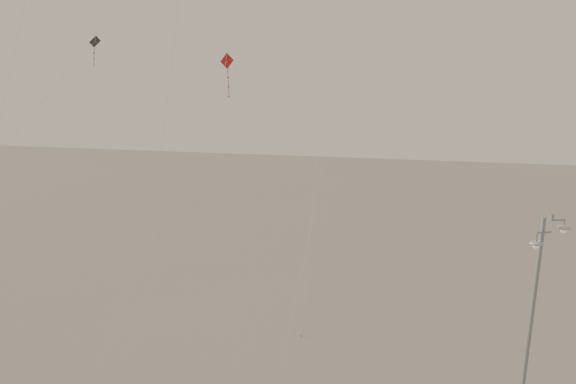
# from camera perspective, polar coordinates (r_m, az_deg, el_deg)

# --- Properties ---
(street_lamp) EXTENTS (1.67, 0.97, 9.38)m
(street_lamp) POSITION_cam_1_polar(r_m,az_deg,el_deg) (32.67, 17.04, -8.99)
(street_lamp) COLOR #999BA1
(street_lamp) RESTS_ON ground
(kite_3) EXTENTS (4.28, 9.51, 15.16)m
(kite_3) POSITION_cam_1_polar(r_m,az_deg,el_deg) (37.60, -6.21, 4.70)
(kite_3) COLOR maroon
(kite_3) RESTS_ON ground
(kite_6) EXTENTS (9.51, 13.52, 15.98)m
(kite_6) POSITION_cam_1_polar(r_m,az_deg,el_deg) (40.54, -19.07, 3.63)
(kite_6) COLOR #2D2825
(kite_6) RESTS_ON ground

